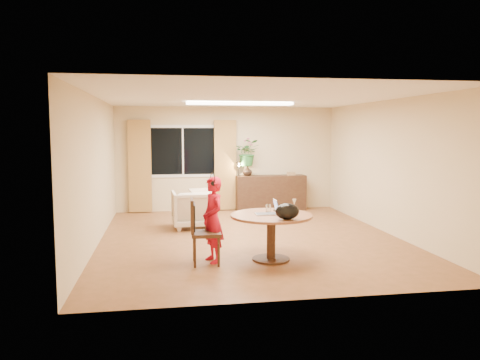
# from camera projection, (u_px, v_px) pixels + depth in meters

# --- Properties ---
(floor) EXTENTS (6.50, 6.50, 0.00)m
(floor) POSITION_uv_depth(u_px,v_px,m) (250.00, 238.00, 8.75)
(floor) COLOR brown
(floor) RESTS_ON ground
(ceiling) EXTENTS (6.50, 6.50, 0.00)m
(ceiling) POSITION_uv_depth(u_px,v_px,m) (251.00, 98.00, 8.48)
(ceiling) COLOR white
(ceiling) RESTS_ON wall_back
(wall_back) EXTENTS (5.50, 0.00, 5.50)m
(wall_back) POSITION_uv_depth(u_px,v_px,m) (227.00, 159.00, 11.80)
(wall_back) COLOR #CBB784
(wall_back) RESTS_ON floor
(wall_left) EXTENTS (0.00, 6.50, 6.50)m
(wall_left) POSITION_uv_depth(u_px,v_px,m) (96.00, 171.00, 8.17)
(wall_left) COLOR #CBB784
(wall_left) RESTS_ON floor
(wall_right) EXTENTS (0.00, 6.50, 6.50)m
(wall_right) POSITION_uv_depth(u_px,v_px,m) (390.00, 167.00, 9.06)
(wall_right) COLOR #CBB784
(wall_right) RESTS_ON floor
(window) EXTENTS (1.70, 0.03, 1.30)m
(window) POSITION_uv_depth(u_px,v_px,m) (183.00, 151.00, 11.59)
(window) COLOR white
(window) RESTS_ON wall_back
(curtain_left) EXTENTS (0.55, 0.08, 2.25)m
(curtain_left) POSITION_uv_depth(u_px,v_px,m) (140.00, 166.00, 11.38)
(curtain_left) COLOR olive
(curtain_left) RESTS_ON wall_back
(curtain_right) EXTENTS (0.55, 0.08, 2.25)m
(curtain_right) POSITION_uv_depth(u_px,v_px,m) (225.00, 165.00, 11.72)
(curtain_right) COLOR olive
(curtain_right) RESTS_ON wall_back
(ceiling_panel) EXTENTS (2.20, 0.35, 0.05)m
(ceiling_panel) POSITION_uv_depth(u_px,v_px,m) (240.00, 104.00, 9.66)
(ceiling_panel) COLOR white
(ceiling_panel) RESTS_ON ceiling
(dining_table) EXTENTS (1.26, 1.26, 0.72)m
(dining_table) POSITION_uv_depth(u_px,v_px,m) (271.00, 224.00, 7.22)
(dining_table) COLOR brown
(dining_table) RESTS_ON floor
(dining_chair) EXTENTS (0.49, 0.45, 0.99)m
(dining_chair) POSITION_uv_depth(u_px,v_px,m) (206.00, 232.00, 7.01)
(dining_chair) COLOR black
(dining_chair) RESTS_ON floor
(child) EXTENTS (0.55, 0.44, 1.31)m
(child) POSITION_uv_depth(u_px,v_px,m) (213.00, 220.00, 7.11)
(child) COLOR red
(child) RESTS_ON floor
(laptop) EXTENTS (0.36, 0.24, 0.24)m
(laptop) POSITION_uv_depth(u_px,v_px,m) (266.00, 207.00, 7.19)
(laptop) COLOR #B7B7BC
(laptop) RESTS_ON dining_table
(tumbler) EXTENTS (0.10, 0.10, 0.12)m
(tumbler) POSITION_uv_depth(u_px,v_px,m) (268.00, 208.00, 7.43)
(tumbler) COLOR white
(tumbler) RESTS_ON dining_table
(wine_glass) EXTENTS (0.09, 0.09, 0.21)m
(wine_glass) POSITION_uv_depth(u_px,v_px,m) (294.00, 205.00, 7.41)
(wine_glass) COLOR white
(wine_glass) RESTS_ON dining_table
(pot_lid) EXTENTS (0.25, 0.25, 0.03)m
(pot_lid) POSITION_uv_depth(u_px,v_px,m) (280.00, 210.00, 7.53)
(pot_lid) COLOR white
(pot_lid) RESTS_ON dining_table
(handbag) EXTENTS (0.41, 0.31, 0.24)m
(handbag) POSITION_uv_depth(u_px,v_px,m) (287.00, 212.00, 6.77)
(handbag) COLOR black
(handbag) RESTS_ON dining_table
(armchair) EXTENTS (0.87, 0.89, 0.78)m
(armchair) POSITION_uv_depth(u_px,v_px,m) (193.00, 209.00, 9.68)
(armchair) COLOR beige
(armchair) RESTS_ON floor
(throw) EXTENTS (0.59, 0.66, 0.03)m
(throw) POSITION_uv_depth(u_px,v_px,m) (203.00, 190.00, 9.64)
(throw) COLOR beige
(throw) RESTS_ON armchair
(sideboard) EXTENTS (1.76, 0.43, 0.88)m
(sideboard) POSITION_uv_depth(u_px,v_px,m) (271.00, 193.00, 11.83)
(sideboard) COLOR black
(sideboard) RESTS_ON floor
(vase) EXTENTS (0.30, 0.30, 0.25)m
(vase) POSITION_uv_depth(u_px,v_px,m) (247.00, 171.00, 11.68)
(vase) COLOR black
(vase) RESTS_ON sideboard
(bouquet) EXTENTS (0.68, 0.62, 0.66)m
(bouquet) POSITION_uv_depth(u_px,v_px,m) (248.00, 153.00, 11.63)
(bouquet) COLOR #325E23
(bouquet) RESTS_ON vase
(book_stack) EXTENTS (0.23, 0.20, 0.08)m
(book_stack) POSITION_uv_depth(u_px,v_px,m) (291.00, 174.00, 11.87)
(book_stack) COLOR olive
(book_stack) RESTS_ON sideboard
(desk_lamp) EXTENTS (0.16, 0.16, 0.37)m
(desk_lamp) POSITION_uv_depth(u_px,v_px,m) (239.00, 169.00, 11.59)
(desk_lamp) COLOR black
(desk_lamp) RESTS_ON sideboard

